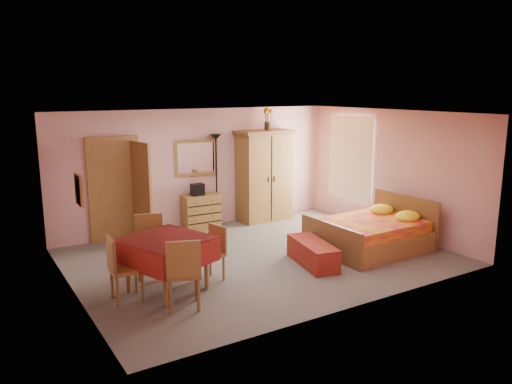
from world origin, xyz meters
TOP-DOWN VIEW (x-y plane):
  - floor at (0.00, 0.00)m, footprint 6.50×6.50m
  - ceiling at (0.00, 0.00)m, footprint 6.50×6.50m
  - wall_back at (0.00, 2.50)m, footprint 6.50×0.10m
  - wall_front at (0.00, -2.50)m, footprint 6.50×0.10m
  - wall_left at (-3.25, 0.00)m, footprint 0.10×5.00m
  - wall_right at (3.25, 0.00)m, footprint 0.10×5.00m
  - doorway at (-1.90, 2.47)m, footprint 1.06×0.12m
  - window at (3.21, 1.20)m, footprint 0.08×1.40m
  - picture_left at (-3.22, -0.60)m, footprint 0.04×0.32m
  - picture_back at (2.35, 2.47)m, footprint 0.30×0.04m
  - chest_of_drawers at (-0.09, 2.26)m, footprint 0.82×0.43m
  - wall_mirror at (-0.09, 2.47)m, footprint 0.99×0.11m
  - stereo at (-0.18, 2.25)m, footprint 0.28×0.21m
  - floor_lamp at (0.33, 2.34)m, footprint 0.28×0.28m
  - wardrobe at (1.50, 2.20)m, footprint 1.36×0.74m
  - sunflower_vase at (1.59, 2.21)m, footprint 0.21×0.21m
  - bed at (2.00, -0.72)m, footprint 2.07×1.65m
  - bench at (0.58, -0.81)m, footprint 0.70×1.29m
  - dining_table at (-2.02, -0.59)m, footprint 1.47×1.47m
  - chair_south at (-2.04, -1.24)m, footprint 0.60×0.60m
  - chair_north at (-2.03, 0.12)m, footprint 0.57×0.57m
  - chair_west at (-2.65, -0.59)m, footprint 0.47×0.47m
  - chair_east at (-1.30, -0.55)m, footprint 0.49×0.49m

SIDE VIEW (x-z plane):
  - floor at x=0.00m, z-range 0.00..0.00m
  - bench at x=0.58m, z-range 0.00..0.41m
  - chest_of_drawers at x=-0.09m, z-range 0.00..0.76m
  - dining_table at x=-2.02m, z-range 0.00..0.84m
  - chair_east at x=-1.30m, z-range 0.00..0.89m
  - bed at x=2.00m, z-range 0.00..0.94m
  - chair_west at x=-2.65m, z-range 0.00..0.97m
  - chair_north at x=-2.03m, z-range 0.00..1.01m
  - chair_south at x=-2.04m, z-range 0.00..1.03m
  - stereo at x=-0.18m, z-range 0.76..1.02m
  - doorway at x=-1.90m, z-range -0.05..2.10m
  - floor_lamp at x=0.33m, z-range 0.00..2.05m
  - wardrobe at x=1.50m, z-range 0.00..2.09m
  - wall_back at x=0.00m, z-range 0.00..2.60m
  - wall_front at x=0.00m, z-range 0.00..2.60m
  - wall_left at x=-3.25m, z-range 0.00..2.60m
  - wall_right at x=3.25m, z-range 0.00..2.60m
  - window at x=3.21m, z-range 0.48..2.42m
  - picture_back at x=2.35m, z-range 1.35..1.75m
  - wall_mirror at x=-0.09m, z-range 1.16..1.94m
  - picture_left at x=-3.22m, z-range 1.49..1.91m
  - sunflower_vase at x=1.59m, z-range 2.09..2.60m
  - ceiling at x=0.00m, z-range 2.60..2.60m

